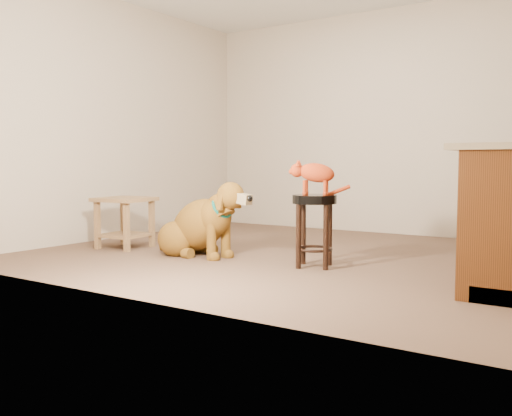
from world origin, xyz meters
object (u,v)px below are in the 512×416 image
Objects in this scene: side_table at (125,215)px; golden_retriever at (200,226)px; tabby_kitten at (313,174)px; padded_stool at (314,216)px.

side_table is 0.92m from golden_retriever.
padded_stool is at bearing -5.72° from tabby_kitten.
padded_stool is 0.51× the size of golden_retriever.
tabby_kitten is (1.08, 0.09, 0.47)m from golden_retriever.
tabby_kitten is at bearing 10.06° from golden_retriever.
side_table is at bearing 164.25° from tabby_kitten.
tabby_kitten is at bearing 3.36° from side_table.
tabby_kitten reaches higher than golden_retriever.
golden_retriever is (-1.09, -0.09, -0.14)m from padded_stool.
padded_stool is 0.33m from tabby_kitten.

